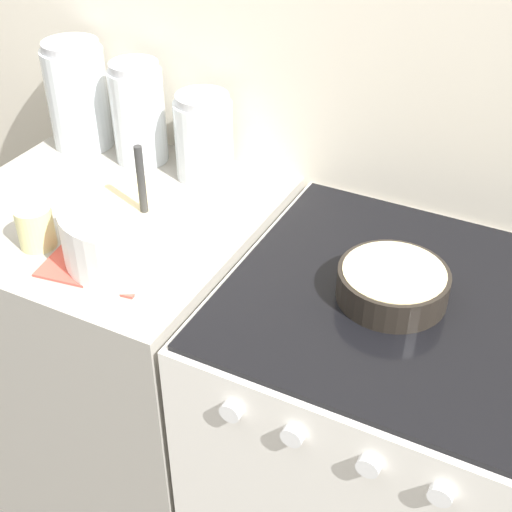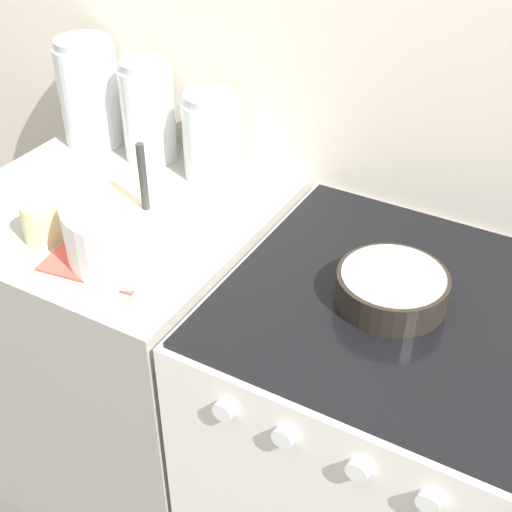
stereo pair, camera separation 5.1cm
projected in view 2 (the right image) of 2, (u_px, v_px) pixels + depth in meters
The scene contains 11 objects.
wall_back at pixel (322, 56), 1.60m from camera, with size 4.41×0.05×2.40m.
countertop_cabinet at pixel (131, 345), 1.92m from camera, with size 0.71×0.68×0.90m.
stove at pixel (376, 451), 1.64m from camera, with size 0.68×0.69×0.90m.
mixing_bowl at pixel (130, 225), 1.46m from camera, with size 0.27×0.27×0.27m.
baking_pan at pixel (392, 287), 1.35m from camera, with size 0.21×0.21×0.07m.
storage_jar_left at pixel (90, 99), 1.86m from camera, with size 0.16×0.16×0.28m.
storage_jar_middle at pixel (149, 117), 1.79m from camera, with size 0.13×0.13×0.26m.
storage_jar_right at pixel (212, 141), 1.73m from camera, with size 0.14×0.14×0.21m.
tin_can at pixel (40, 222), 1.52m from camera, with size 0.08×0.08×0.09m.
recipe_page at pixel (110, 253), 1.50m from camera, with size 0.25×0.25×0.01m.
measuring_spoon at pixel (138, 270), 1.43m from camera, with size 0.12×0.04×0.04m.
Camera 2 is at (0.64, -0.72, 1.78)m, focal length 50.00 mm.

